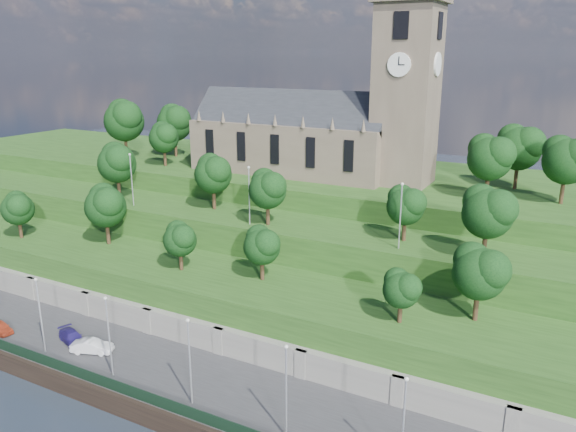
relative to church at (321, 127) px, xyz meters
The scene contains 17 objects.
ground 51.21m from the church, 90.98° to the right, with size 320.00×320.00×0.00m, color black.
promenade 45.42m from the church, 91.13° to the right, with size 160.00×12.00×2.00m, color #2D2D30.
quay_wall 50.78m from the church, 90.98° to the right, with size 160.00×0.50×2.20m, color black.
fence 49.57m from the church, 91.00° to the right, with size 160.00×0.10×1.20m, color black.
retaining_wall 39.48m from the church, 91.33° to the right, with size 160.00×2.10×5.00m.
embankment_lower 33.57m from the church, 91.61° to the right, with size 160.00×12.00×8.00m, color #204416.
embankment_upper 23.71m from the church, 92.66° to the right, with size 160.00×10.00×12.00m, color #204416.
hilltop 15.57m from the church, 101.11° to the left, with size 160.00×32.00×15.00m, color #204416.
church is the anchor object (origin of this frame).
trees_lower 29.08m from the church, 94.41° to the right, with size 67.63×9.08×8.41m.
trees_upper 18.56m from the church, 89.19° to the right, with size 59.97×8.38×8.64m.
trees_hilltop 5.20m from the church, 164.12° to the right, with size 78.74×15.53×10.65m.
lamp_posts_promenade 46.26m from the church, 93.67° to the right, with size 60.36×0.36×8.73m.
lamp_posts_upper 20.90m from the church, 92.26° to the right, with size 40.36×0.36×7.72m.
car_left 51.68m from the church, 116.18° to the right, with size 1.50×3.72×1.27m, color #AB381C.
car_middle 46.36m from the church, 101.15° to the right, with size 1.58×4.53×1.49m, color silver.
car_right 46.73m from the church, 106.07° to the right, with size 1.87×4.61×1.34m, color navy.
Camera 1 is at (37.29, -33.41, 33.53)m, focal length 35.00 mm.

